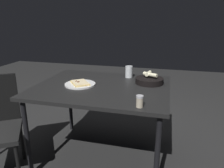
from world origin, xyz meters
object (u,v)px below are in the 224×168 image
object	(u,v)px
dining_table	(102,92)
pizza_plate	(80,84)
pepper_shaker	(140,102)
beer_glass	(129,72)
bread_basket	(149,80)

from	to	relation	value
dining_table	pizza_plate	size ratio (longest dim) A/B	4.27
pizza_plate	pepper_shaker	bearing A→B (deg)	-31.62
dining_table	beer_glass	bearing A→B (deg)	61.51
beer_glass	pepper_shaker	distance (m)	0.76
bread_basket	pepper_shaker	bearing A→B (deg)	-91.41
beer_glass	pepper_shaker	world-z (taller)	beer_glass
bread_basket	pizza_plate	bearing A→B (deg)	-160.62
pizza_plate	beer_glass	bearing A→B (deg)	44.12
dining_table	beer_glass	world-z (taller)	beer_glass
dining_table	pizza_plate	distance (m)	0.21
beer_glass	dining_table	bearing A→B (deg)	-118.49
pizza_plate	dining_table	bearing A→B (deg)	9.83
dining_table	beer_glass	distance (m)	0.40
bread_basket	beer_glass	distance (m)	0.27
dining_table	beer_glass	size ratio (longest dim) A/B	10.09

